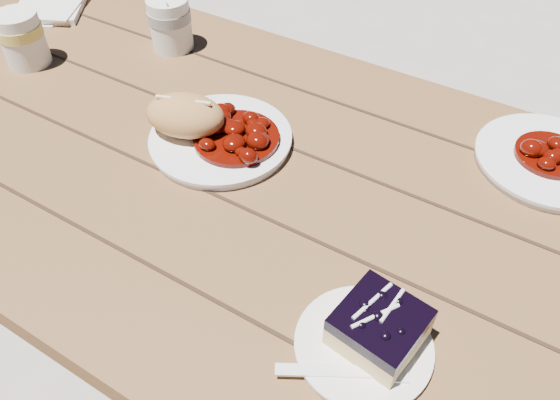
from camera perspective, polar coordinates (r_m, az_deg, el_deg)
The scene contains 14 objects.
ground at distance 1.57m, azimuth -7.71°, elevation -14.97°, with size 60.00×60.00×0.00m, color #A39E93.
picnic_table at distance 1.10m, azimuth -10.65°, elevation 0.31°, with size 2.00×1.55×0.75m.
main_plate at distance 0.95m, azimuth -6.21°, elevation 6.28°, with size 0.24×0.24×0.02m, color white.
goulash_stew at distance 0.92m, azimuth -4.64°, elevation 7.25°, with size 0.15×0.15×0.04m, color #530A02, non-canonical shape.
bread_roll at distance 0.94m, azimuth -9.87°, elevation 8.70°, with size 0.14×0.09×0.07m, color #BB8348.
dessert_plate at distance 0.70m, azimuth 8.70°, elevation -14.83°, with size 0.16×0.16×0.01m, color white.
blueberry_cake at distance 0.68m, azimuth 10.33°, elevation -12.89°, with size 0.11×0.11×0.06m.
fork_dessert at distance 0.67m, azimuth 5.07°, elevation -17.35°, with size 0.03×0.16×0.01m, color white, non-canonical shape.
coffee_cup at distance 1.21m, azimuth -11.39°, elevation 17.60°, with size 0.09×0.09×0.11m, color white.
napkin_stack at distance 1.46m, azimuth -22.93°, elevation 17.99°, with size 0.15×0.15×0.01m, color white.
fork_table at distance 1.42m, azimuth -25.00°, elevation 16.23°, with size 0.03×0.16×0.01m, color white, non-canonical shape.
second_plate at distance 1.01m, azimuth 26.19°, elevation 3.68°, with size 0.23×0.23×0.02m, color white.
second_stew at distance 0.99m, azimuth 26.72°, elevation 4.92°, with size 0.12×0.12×0.04m, color #530A02, non-canonical shape.
second_cup at distance 1.25m, azimuth -25.32°, elevation 14.96°, with size 0.09×0.09×0.11m, color white.
Camera 1 is at (0.57, -0.54, 1.36)m, focal length 35.00 mm.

